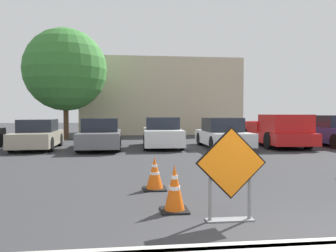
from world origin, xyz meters
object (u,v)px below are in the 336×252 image
Objects in this scene: parked_car_second at (38,135)px; parked_car_third at (101,135)px; traffic_cone_nearest at (174,189)px; parked_car_sixth at (334,132)px; parked_car_fifth at (222,134)px; road_closed_sign at (231,171)px; parked_car_fourth at (162,134)px; pickup_truck at (277,132)px; traffic_cone_second at (155,174)px.

parked_car_second is 2.97m from parked_car_third.
parked_car_third is (2.95, -0.34, 0.03)m from parked_car_second.
parked_car_sixth is at bearing 46.62° from traffic_cone_nearest.
parked_car_sixth reaches higher than parked_car_fifth.
parked_car_fourth reaches higher than road_closed_sign.
parked_car_sixth is at bearing -179.90° from pickup_truck.
traffic_cone_nearest is 0.18× the size of parked_car_second.
parked_car_second is 14.74m from parked_car_sixth.
parked_car_fourth is at bearing -173.28° from parked_car_third.
parked_car_second is at bearing 115.73° from traffic_cone_nearest.
parked_car_second reaches higher than traffic_cone_second.
road_closed_sign is 0.34× the size of parked_car_second.
pickup_truck is (8.82, 0.18, 0.07)m from parked_car_third.
road_closed_sign is at bearing -38.65° from traffic_cone_nearest.
traffic_cone_second is at bearing 42.16° from parked_car_sixth.
parked_car_fifth is (3.99, 8.53, 0.32)m from traffic_cone_second.
parked_car_fifth is (5.89, -0.01, -0.00)m from parked_car_third.
parked_car_fifth is 2.94m from pickup_truck.
parked_car_fourth is 0.94× the size of parked_car_sixth.
parked_car_fifth is at bearing 178.82° from parked_car_third.
parked_car_fifth reaches higher than traffic_cone_nearest.
parked_car_fourth is (2.95, 0.40, 0.01)m from parked_car_third.
parked_car_fifth is at bearing 1.69° from parked_car_sixth.
parked_car_third is (-2.12, 10.18, 0.28)m from traffic_cone_nearest.
traffic_cone_nearest is 1.65m from traffic_cone_second.
road_closed_sign is at bearing -66.08° from traffic_cone_second.
pickup_truck is at bearing 51.62° from traffic_cone_second.
parked_car_fifth is 5.89m from parked_car_sixth.
traffic_cone_second is (-1.00, 2.27, -0.44)m from road_closed_sign.
parked_car_third is 1.04× the size of parked_car_fifth.
parked_car_second is 8.85m from parked_car_fifth.
traffic_cone_second is 8.76m from parked_car_third.
road_closed_sign is 0.32× the size of parked_car_sixth.
parked_car_fourth is (1.04, 8.95, 0.34)m from traffic_cone_second.
parked_car_fifth is 0.78× the size of pickup_truck.
pickup_truck is (5.87, -0.22, 0.06)m from parked_car_fourth.
parked_car_fourth is (0.82, 10.59, 0.29)m from traffic_cone_nearest.
parked_car_fifth is at bearing 6.66° from pickup_truck.
parked_car_second is 1.01× the size of parked_car_fourth.
parked_car_second is 0.94× the size of parked_car_third.
parked_car_third is 2.97m from parked_car_fourth.
parked_car_fourth is 0.97× the size of parked_car_fifth.
pickup_truck is (6.70, 10.37, 0.35)m from traffic_cone_nearest.
parked_car_sixth is at bearing 179.61° from parked_car_fourth.
parked_car_second is at bearing 2.55° from parked_car_fourth.
road_closed_sign reaches higher than parked_car_fifth.
parked_car_sixth is at bearing 50.73° from road_closed_sign.
traffic_cone_second is at bearing 64.65° from parked_car_fifth.
parked_car_fourth reaches higher than parked_car_third.
pickup_truck reaches higher than parked_car_second.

